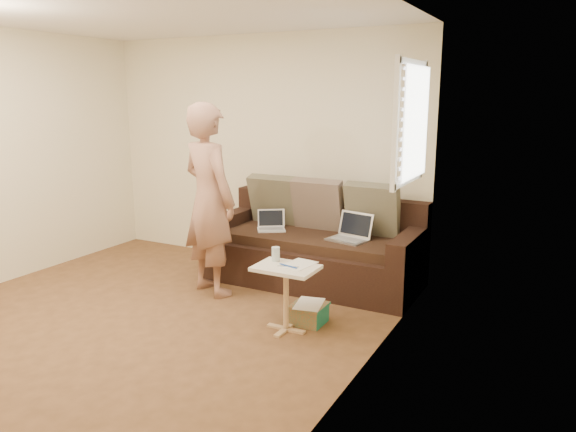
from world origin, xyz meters
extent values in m
plane|color=#50351E|center=(0.00, 0.00, 0.00)|extent=(4.50, 4.50, 0.00)
plane|color=white|center=(0.00, 0.00, 2.60)|extent=(4.50, 4.50, 0.00)
plane|color=beige|center=(0.00, 2.25, 1.30)|extent=(4.00, 0.00, 4.00)
plane|color=beige|center=(2.00, 0.00, 1.30)|extent=(0.00, 4.50, 4.50)
imported|color=#A06557|center=(0.12, 1.05, 0.94)|extent=(0.80, 0.67, 1.88)
camera|label=1|loc=(3.20, -3.20, 1.94)|focal=34.09mm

